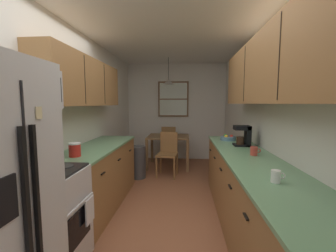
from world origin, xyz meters
TOP-DOWN VIEW (x-y plane):
  - ground_plane at (0.00, 1.00)m, footprint 12.00×12.00m
  - wall_left at (-1.35, 1.00)m, footprint 0.10×9.00m
  - wall_right at (1.35, 1.00)m, footprint 0.10×9.00m
  - wall_back at (0.00, 3.65)m, footprint 4.40×0.10m
  - ceiling_slab at (0.00, 1.00)m, footprint 4.40×9.00m
  - stove_range at (-0.99, -0.54)m, footprint 0.66×0.62m
  - microwave_over_range at (-1.11, -0.54)m, footprint 0.39×0.56m
  - counter_left at (-1.00, 0.72)m, footprint 0.64×1.89m
  - upper_cabinets_left at (-1.14, 0.67)m, footprint 0.33×1.97m
  - counter_right at (1.00, 0.08)m, footprint 0.64×3.41m
  - upper_cabinets_right at (1.14, 0.03)m, footprint 0.33×3.09m
  - dining_table at (-0.15, 2.81)m, footprint 0.96×0.83m
  - dining_chair_near at (-0.11, 2.19)m, footprint 0.45×0.45m
  - dining_chair_far at (-0.18, 3.43)m, footprint 0.40×0.40m
  - pendant_light at (-0.15, 2.81)m, footprint 0.27×0.27m
  - back_window at (-0.07, 3.58)m, footprint 0.81×0.05m
  - trash_bin at (-0.70, 1.98)m, footprint 0.32×0.32m
  - storage_canister at (-1.00, 0.07)m, footprint 0.13×0.13m
  - dish_towel at (-0.64, -0.38)m, footprint 0.02×0.16m
  - coffee_maker at (1.08, 0.87)m, footprint 0.22×0.18m
  - mug_by_coffeemaker at (1.05, 0.29)m, footprint 0.12×0.08m
  - mug_spare at (0.95, -0.60)m, footprint 0.11×0.07m
  - fruit_bowl at (0.96, 1.35)m, footprint 0.25×0.25m
  - table_serving_bowl at (-0.13, 2.84)m, footprint 0.21×0.21m

SIDE VIEW (x-z plane):
  - ground_plane at x=0.00m, z-range 0.00..0.00m
  - trash_bin at x=-0.70m, z-range 0.00..0.65m
  - counter_right at x=1.00m, z-range 0.00..0.90m
  - counter_left at x=-1.00m, z-range 0.00..0.90m
  - stove_range at x=-0.99m, z-range -0.08..1.02m
  - dish_towel at x=-0.64m, z-range 0.38..0.62m
  - dining_chair_near at x=-0.11m, z-range 0.05..0.95m
  - dining_chair_far at x=-0.18m, z-range 0.05..0.95m
  - dining_table at x=-0.15m, z-range 0.26..1.00m
  - table_serving_bowl at x=-0.13m, z-range 0.74..0.80m
  - fruit_bowl at x=0.96m, z-range 0.89..0.98m
  - mug_spare at x=0.95m, z-range 0.90..1.00m
  - mug_by_coffeemaker at x=1.05m, z-range 0.90..1.00m
  - storage_canister at x=-1.00m, z-range 0.90..1.06m
  - coffee_maker at x=1.08m, z-range 0.91..1.20m
  - wall_left at x=-1.35m, z-range 0.00..2.55m
  - wall_right at x=1.35m, z-range 0.00..2.55m
  - wall_back at x=0.00m, z-range 0.00..2.55m
  - back_window at x=-0.07m, z-range 1.15..2.08m
  - microwave_over_range at x=-1.11m, z-range 1.45..1.81m
  - upper_cabinets_left at x=-1.14m, z-range 1.47..2.11m
  - upper_cabinets_right at x=1.14m, z-range 1.50..2.23m
  - pendant_light at x=-0.15m, z-range 1.69..2.30m
  - ceiling_slab at x=0.00m, z-range 2.55..2.63m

